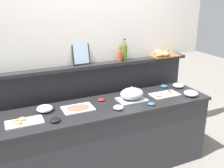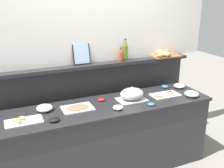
{
  "view_description": "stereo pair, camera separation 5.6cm",
  "coord_description": "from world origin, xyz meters",
  "px_view_note": "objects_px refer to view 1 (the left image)",
  "views": [
    {
      "loc": [
        -1.07,
        -2.52,
        2.08
      ],
      "look_at": [
        0.13,
        0.1,
        1.09
      ],
      "focal_mm": 42.22,
      "sensor_mm": 36.0,
      "label": 1
    },
    {
      "loc": [
        -1.02,
        -2.54,
        2.08
      ],
      "look_at": [
        0.13,
        0.1,
        1.09
      ],
      "focal_mm": 42.22,
      "sensor_mm": 36.0,
      "label": 2
    }
  ],
  "objects_px": {
    "sandwich_platter_rear": "(23,122)",
    "glass_bowl_extra": "(191,93)",
    "bread_basket": "(163,54)",
    "framed_picture": "(81,54)",
    "glass_bowl_large": "(118,108)",
    "glass_bowl_small": "(178,86)",
    "olive_oil_bottle": "(125,51)",
    "condiment_bowl_dark": "(164,86)",
    "serving_cloche": "(132,94)",
    "condiment_bowl_teal": "(151,104)",
    "condiment_bowl_cream": "(101,100)",
    "glass_bowl_medium": "(45,109)",
    "hot_sauce_bottle": "(120,55)",
    "cold_cuts_platter": "(78,108)",
    "condiment_bowl_red": "(55,120)",
    "sandwich_platter_side": "(165,94)"
  },
  "relations": [
    {
      "from": "sandwich_platter_rear",
      "to": "glass_bowl_medium",
      "type": "height_order",
      "value": "glass_bowl_medium"
    },
    {
      "from": "glass_bowl_large",
      "to": "hot_sauce_bottle",
      "type": "relative_size",
      "value": 0.66
    },
    {
      "from": "glass_bowl_large",
      "to": "framed_picture",
      "type": "distance_m",
      "value": 0.82
    },
    {
      "from": "hot_sauce_bottle",
      "to": "olive_oil_bottle",
      "type": "distance_m",
      "value": 0.1
    },
    {
      "from": "glass_bowl_small",
      "to": "condiment_bowl_red",
      "type": "bearing_deg",
      "value": -170.2
    },
    {
      "from": "condiment_bowl_dark",
      "to": "hot_sauce_bottle",
      "type": "height_order",
      "value": "hot_sauce_bottle"
    },
    {
      "from": "glass_bowl_medium",
      "to": "condiment_bowl_dark",
      "type": "distance_m",
      "value": 1.62
    },
    {
      "from": "glass_bowl_large",
      "to": "condiment_bowl_red",
      "type": "relative_size",
      "value": 1.08
    },
    {
      "from": "sandwich_platter_side",
      "to": "hot_sauce_bottle",
      "type": "relative_size",
      "value": 2.03
    },
    {
      "from": "sandwich_platter_rear",
      "to": "hot_sauce_bottle",
      "type": "bearing_deg",
      "value": 19.82
    },
    {
      "from": "olive_oil_bottle",
      "to": "framed_picture",
      "type": "xyz_separation_m",
      "value": [
        -0.58,
        0.02,
        0.01
      ]
    },
    {
      "from": "condiment_bowl_dark",
      "to": "condiment_bowl_teal",
      "type": "height_order",
      "value": "condiment_bowl_dark"
    },
    {
      "from": "bread_basket",
      "to": "framed_picture",
      "type": "height_order",
      "value": "framed_picture"
    },
    {
      "from": "glass_bowl_small",
      "to": "framed_picture",
      "type": "distance_m",
      "value": 1.37
    },
    {
      "from": "sandwich_platter_side",
      "to": "sandwich_platter_rear",
      "type": "xyz_separation_m",
      "value": [
        -1.7,
        -0.04,
        -0.0
      ]
    },
    {
      "from": "sandwich_platter_rear",
      "to": "glass_bowl_medium",
      "type": "distance_m",
      "value": 0.3
    },
    {
      "from": "bread_basket",
      "to": "framed_picture",
      "type": "xyz_separation_m",
      "value": [
        -1.16,
        0.04,
        0.1
      ]
    },
    {
      "from": "olive_oil_bottle",
      "to": "condiment_bowl_dark",
      "type": "bearing_deg",
      "value": -22.61
    },
    {
      "from": "serving_cloche",
      "to": "condiment_bowl_dark",
      "type": "height_order",
      "value": "serving_cloche"
    },
    {
      "from": "condiment_bowl_red",
      "to": "framed_picture",
      "type": "height_order",
      "value": "framed_picture"
    },
    {
      "from": "condiment_bowl_dark",
      "to": "condiment_bowl_teal",
      "type": "xyz_separation_m",
      "value": [
        -0.48,
        -0.43,
        -0.0
      ]
    },
    {
      "from": "glass_bowl_medium",
      "to": "condiment_bowl_teal",
      "type": "distance_m",
      "value": 1.18
    },
    {
      "from": "glass_bowl_extra",
      "to": "condiment_bowl_teal",
      "type": "height_order",
      "value": "glass_bowl_extra"
    },
    {
      "from": "condiment_bowl_cream",
      "to": "bread_basket",
      "type": "xyz_separation_m",
      "value": [
        1.03,
        0.28,
        0.4
      ]
    },
    {
      "from": "condiment_bowl_red",
      "to": "olive_oil_bottle",
      "type": "relative_size",
      "value": 0.39
    },
    {
      "from": "glass_bowl_extra",
      "to": "olive_oil_bottle",
      "type": "distance_m",
      "value": 0.99
    },
    {
      "from": "glass_bowl_large",
      "to": "glass_bowl_small",
      "type": "xyz_separation_m",
      "value": [
        1.04,
        0.3,
        0.01
      ]
    },
    {
      "from": "glass_bowl_medium",
      "to": "condiment_bowl_dark",
      "type": "bearing_deg",
      "value": 3.68
    },
    {
      "from": "cold_cuts_platter",
      "to": "sandwich_platter_rear",
      "type": "bearing_deg",
      "value": -171.06
    },
    {
      "from": "glass_bowl_extra",
      "to": "condiment_bowl_teal",
      "type": "relative_size",
      "value": 2.15
    },
    {
      "from": "sandwich_platter_side",
      "to": "hot_sauce_bottle",
      "type": "distance_m",
      "value": 0.74
    },
    {
      "from": "condiment_bowl_cream",
      "to": "condiment_bowl_teal",
      "type": "relative_size",
      "value": 1.0
    },
    {
      "from": "condiment_bowl_cream",
      "to": "sandwich_platter_rear",
      "type": "bearing_deg",
      "value": -167.73
    },
    {
      "from": "glass_bowl_extra",
      "to": "hot_sauce_bottle",
      "type": "bearing_deg",
      "value": 139.98
    },
    {
      "from": "glass_bowl_large",
      "to": "glass_bowl_small",
      "type": "distance_m",
      "value": 1.08
    },
    {
      "from": "glass_bowl_medium",
      "to": "condiment_bowl_teal",
      "type": "relative_size",
      "value": 2.16
    },
    {
      "from": "cold_cuts_platter",
      "to": "glass_bowl_medium",
      "type": "xyz_separation_m",
      "value": [
        -0.34,
        0.08,
        0.02
      ]
    },
    {
      "from": "cold_cuts_platter",
      "to": "sandwich_platter_side",
      "type": "bearing_deg",
      "value": -2.76
    },
    {
      "from": "hot_sauce_bottle",
      "to": "condiment_bowl_dark",
      "type": "bearing_deg",
      "value": -17.42
    },
    {
      "from": "glass_bowl_large",
      "to": "condiment_bowl_cream",
      "type": "relative_size",
      "value": 1.41
    },
    {
      "from": "glass_bowl_small",
      "to": "hot_sauce_bottle",
      "type": "xyz_separation_m",
      "value": [
        -0.75,
        0.27,
        0.43
      ]
    },
    {
      "from": "serving_cloche",
      "to": "glass_bowl_large",
      "type": "height_order",
      "value": "serving_cloche"
    },
    {
      "from": "bread_basket",
      "to": "cold_cuts_platter",
      "type": "bearing_deg",
      "value": -164.17
    },
    {
      "from": "serving_cloche",
      "to": "glass_bowl_small",
      "type": "xyz_separation_m",
      "value": [
        0.78,
        0.12,
        -0.05
      ]
    },
    {
      "from": "condiment_bowl_teal",
      "to": "bread_basket",
      "type": "xyz_separation_m",
      "value": [
        0.57,
        0.63,
        0.4
      ]
    },
    {
      "from": "sandwich_platter_rear",
      "to": "glass_bowl_extra",
      "type": "distance_m",
      "value": 1.98
    },
    {
      "from": "glass_bowl_large",
      "to": "glass_bowl_small",
      "type": "bearing_deg",
      "value": 16.0
    },
    {
      "from": "condiment_bowl_cream",
      "to": "condiment_bowl_teal",
      "type": "xyz_separation_m",
      "value": [
        0.47,
        -0.35,
        -0.0
      ]
    },
    {
      "from": "serving_cloche",
      "to": "condiment_bowl_teal",
      "type": "xyz_separation_m",
      "value": [
        0.13,
        -0.22,
        -0.06
      ]
    },
    {
      "from": "condiment_bowl_teal",
      "to": "sandwich_platter_rear",
      "type": "bearing_deg",
      "value": 173.63
    }
  ]
}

